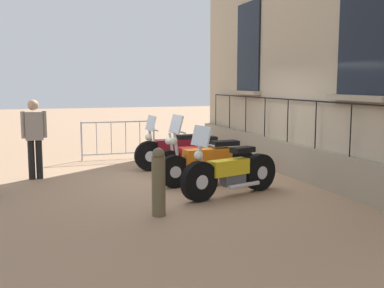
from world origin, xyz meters
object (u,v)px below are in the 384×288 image
motorcycle_red (196,158)px  pedestrian_standing (34,134)px  motorcycle_maroon (175,151)px  motorcycle_orange (209,163)px  motorcycle_yellow (230,173)px  crowd_barrier (119,138)px  bollard (159,182)px

motorcycle_red → pedestrian_standing: bearing=-13.2°
motorcycle_maroon → motorcycle_orange: (-0.16, 1.89, 0.01)m
motorcycle_maroon → motorcycle_red: size_ratio=1.08×
motorcycle_yellow → crowd_barrier: 5.00m
bollard → motorcycle_maroon: bearing=-110.0°
motorcycle_maroon → crowd_barrier: size_ratio=0.99×
motorcycle_red → bollard: bearing=60.4°
motorcycle_maroon → motorcycle_orange: bearing=94.9°
motorcycle_maroon → bollard: size_ratio=1.87×
bollard → pedestrian_standing: bearing=-62.8°
motorcycle_orange → bollard: size_ratio=2.02×
motorcycle_yellow → motorcycle_maroon: bearing=-85.7°
motorcycle_orange → motorcycle_red: bearing=-93.4°
motorcycle_orange → pedestrian_standing: 3.81m
crowd_barrier → bollard: bollard is taller
motorcycle_yellow → pedestrian_standing: pedestrian_standing is taller
motorcycle_orange → crowd_barrier: bearing=-72.9°
motorcycle_maroon → motorcycle_orange: motorcycle_orange is taller
motorcycle_red → crowd_barrier: 3.17m
motorcycle_red → motorcycle_orange: motorcycle_orange is taller
crowd_barrier → pedestrian_standing: size_ratio=1.18×
motorcycle_yellow → bollard: size_ratio=1.97×
motorcycle_red → motorcycle_orange: (0.06, 0.95, 0.06)m
bollard → motorcycle_red: bearing=-119.6°
motorcycle_yellow → motorcycle_orange: bearing=-86.7°
crowd_barrier → pedestrian_standing: pedestrian_standing is taller
motorcycle_maroon → pedestrian_standing: pedestrian_standing is taller
motorcycle_yellow → motorcycle_red: bearing=-90.0°
motorcycle_red → crowd_barrier: size_ratio=0.92×
motorcycle_orange → bollard: 2.37m
motorcycle_orange → pedestrian_standing: size_ratio=1.27×
motorcycle_red → motorcycle_orange: 0.95m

